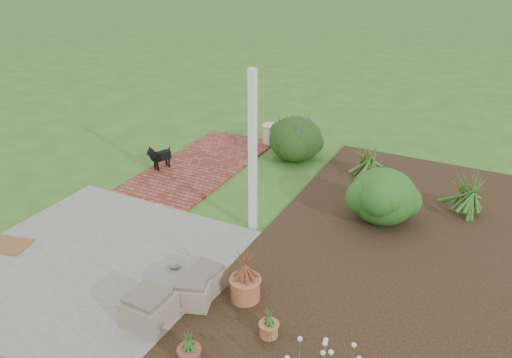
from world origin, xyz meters
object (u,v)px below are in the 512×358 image
at_px(stone_trough_near, 193,292).
at_px(cream_ceramic_urn, 270,134).
at_px(evergreen_shrub, 383,195).
at_px(black_dog, 159,156).

distance_m(stone_trough_near, cream_ceramic_urn, 5.41).
height_order(cream_ceramic_urn, evergreen_shrub, evergreen_shrub).
xyz_separation_m(black_dog, cream_ceramic_urn, (1.31, 2.19, -0.06)).
xyz_separation_m(stone_trough_near, evergreen_shrub, (1.53, 3.05, 0.28)).
relative_size(stone_trough_near, black_dog, 0.89).
bearing_deg(cream_ceramic_urn, evergreen_shrub, -35.76).
xyz_separation_m(stone_trough_near, black_dog, (-2.78, 3.01, 0.12)).
bearing_deg(black_dog, evergreen_shrub, 24.12).
height_order(stone_trough_near, evergreen_shrub, evergreen_shrub).
height_order(stone_trough_near, cream_ceramic_urn, cream_ceramic_urn).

